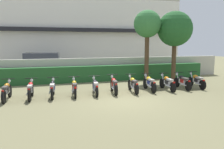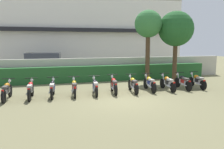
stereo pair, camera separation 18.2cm
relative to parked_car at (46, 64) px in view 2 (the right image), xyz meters
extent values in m
plane|color=olive|center=(3.50, -9.89, -0.94)|extent=(60.00, 60.00, 0.00)
cube|color=white|center=(3.50, 6.24, 2.64)|extent=(22.10, 6.00, 7.16)
cube|color=black|center=(3.50, 2.99, 3.00)|extent=(18.56, 0.50, 0.36)
cube|color=#B2AD9E|center=(3.50, 6.24, 6.38)|extent=(22.10, 6.00, 0.30)
cube|color=#BCB7A8|center=(3.50, -3.25, -0.14)|extent=(20.99, 0.30, 1.60)
cube|color=#235628|center=(3.50, -3.95, -0.39)|extent=(16.79, 0.70, 1.10)
cube|color=navy|center=(0.05, -0.01, -0.20)|extent=(4.70, 2.42, 1.00)
cube|color=#2D333D|center=(-0.15, 0.02, 0.63)|extent=(2.90, 2.04, 0.65)
cylinder|color=black|center=(1.73, 0.71, -0.60)|extent=(0.70, 0.31, 0.68)
cylinder|color=black|center=(1.49, -1.13, -0.60)|extent=(0.70, 0.31, 0.68)
cylinder|color=black|center=(-1.39, 1.11, -0.60)|extent=(0.70, 0.31, 0.68)
cylinder|color=black|center=(-1.63, -0.72, -0.60)|extent=(0.70, 0.31, 0.68)
cylinder|color=#4C3823|center=(7.00, -4.76, 0.74)|extent=(0.31, 0.31, 3.35)
sphere|color=#387A3D|center=(7.00, -4.76, 3.08)|extent=(1.91, 1.91, 1.91)
cylinder|color=#4C3823|center=(9.00, -5.08, 0.47)|extent=(0.31, 0.31, 2.82)
sphere|color=#235B28|center=(9.00, -5.08, 2.75)|extent=(2.49, 2.49, 2.49)
cylinder|color=black|center=(-1.76, -7.50, -0.62)|extent=(0.13, 0.63, 0.63)
cylinder|color=black|center=(-1.86, -8.84, -0.62)|extent=(0.13, 0.63, 0.63)
cube|color=silver|center=(-1.81, -8.22, -0.47)|extent=(0.24, 0.61, 0.22)
ellipsoid|color=orange|center=(-1.80, -8.05, -0.24)|extent=(0.25, 0.45, 0.22)
cube|color=#4C4742|center=(-1.83, -8.45, -0.26)|extent=(0.24, 0.53, 0.10)
cube|color=red|center=(-1.87, -8.94, -0.34)|extent=(0.11, 0.09, 0.08)
cylinder|color=silver|center=(-1.77, -7.59, -0.30)|extent=(0.07, 0.23, 0.65)
cylinder|color=black|center=(-1.78, -7.68, 0.02)|extent=(0.60, 0.08, 0.04)
sphere|color=silver|center=(-1.76, -7.48, -0.12)|extent=(0.14, 0.14, 0.14)
cylinder|color=silver|center=(-1.95, -8.46, -0.60)|extent=(0.11, 0.55, 0.07)
cube|color=black|center=(-1.82, -8.27, -0.42)|extent=(0.26, 0.38, 0.20)
cylinder|color=black|center=(-0.69, -7.61, -0.62)|extent=(0.13, 0.64, 0.64)
cylinder|color=black|center=(-0.77, -8.82, -0.62)|extent=(0.13, 0.64, 0.64)
cube|color=silver|center=(-0.74, -8.26, -0.47)|extent=(0.24, 0.61, 0.22)
ellipsoid|color=red|center=(-0.72, -8.09, -0.24)|extent=(0.25, 0.45, 0.22)
cube|color=#B2ADA3|center=(-0.75, -8.49, -0.26)|extent=(0.23, 0.53, 0.10)
cube|color=red|center=(-0.78, -8.92, -0.34)|extent=(0.10, 0.09, 0.08)
cylinder|color=silver|center=(-0.70, -7.70, -0.30)|extent=(0.06, 0.23, 0.65)
cylinder|color=black|center=(-0.71, -7.79, 0.02)|extent=(0.60, 0.07, 0.04)
sphere|color=silver|center=(-0.69, -7.59, -0.12)|extent=(0.14, 0.14, 0.14)
cylinder|color=silver|center=(-0.87, -8.51, -0.60)|extent=(0.11, 0.55, 0.07)
cube|color=black|center=(-0.74, -8.31, -0.42)|extent=(0.26, 0.37, 0.20)
cylinder|color=black|center=(0.37, -7.52, -0.63)|extent=(0.15, 0.62, 0.61)
cylinder|color=black|center=(0.25, -8.73, -0.63)|extent=(0.15, 0.62, 0.61)
cube|color=silver|center=(0.30, -8.17, -0.48)|extent=(0.26, 0.62, 0.22)
ellipsoid|color=black|center=(0.32, -8.00, -0.25)|extent=(0.26, 0.46, 0.22)
cube|color=beige|center=(0.28, -8.40, -0.27)|extent=(0.25, 0.54, 0.10)
cube|color=red|center=(0.24, -8.83, -0.35)|extent=(0.11, 0.09, 0.08)
cylinder|color=silver|center=(0.36, -7.61, -0.31)|extent=(0.07, 0.23, 0.65)
cylinder|color=black|center=(0.35, -7.70, 0.01)|extent=(0.60, 0.10, 0.04)
sphere|color=silver|center=(0.37, -7.50, -0.13)|extent=(0.14, 0.14, 0.14)
cylinder|color=silver|center=(0.16, -8.41, -0.61)|extent=(0.13, 0.55, 0.07)
cube|color=navy|center=(0.30, -8.22, -0.43)|extent=(0.28, 0.38, 0.20)
cylinder|color=black|center=(1.45, -7.46, -0.66)|extent=(0.13, 0.57, 0.56)
cylinder|color=black|center=(1.35, -8.78, -0.66)|extent=(0.13, 0.57, 0.56)
cube|color=silver|center=(1.39, -8.17, -0.51)|extent=(0.25, 0.61, 0.22)
ellipsoid|color=yellow|center=(1.41, -8.00, -0.28)|extent=(0.25, 0.46, 0.22)
cube|color=#4C4742|center=(1.38, -8.40, -0.30)|extent=(0.24, 0.53, 0.10)
cube|color=red|center=(1.34, -8.88, -0.38)|extent=(0.11, 0.09, 0.08)
cylinder|color=silver|center=(1.44, -7.55, -0.34)|extent=(0.07, 0.23, 0.65)
cylinder|color=black|center=(1.44, -7.64, -0.02)|extent=(0.60, 0.08, 0.04)
sphere|color=silver|center=(1.45, -7.44, -0.16)|extent=(0.14, 0.14, 0.14)
cylinder|color=silver|center=(1.26, -8.41, -0.64)|extent=(0.11, 0.55, 0.07)
cube|color=#A51414|center=(1.39, -8.22, -0.46)|extent=(0.27, 0.38, 0.20)
cylinder|color=black|center=(2.55, -7.52, -0.65)|extent=(0.14, 0.58, 0.57)
cylinder|color=black|center=(2.42, -8.80, -0.65)|extent=(0.14, 0.58, 0.57)
cube|color=silver|center=(2.48, -8.21, -0.50)|extent=(0.26, 0.62, 0.22)
ellipsoid|color=black|center=(2.50, -8.04, -0.27)|extent=(0.26, 0.46, 0.22)
cube|color=beige|center=(2.46, -8.44, -0.29)|extent=(0.25, 0.54, 0.10)
cube|color=red|center=(2.42, -8.90, -0.37)|extent=(0.11, 0.09, 0.08)
cylinder|color=silver|center=(2.54, -7.61, -0.33)|extent=(0.07, 0.23, 0.65)
cylinder|color=black|center=(2.53, -7.70, -0.01)|extent=(0.60, 0.09, 0.04)
sphere|color=silver|center=(2.55, -7.50, -0.15)|extent=(0.14, 0.14, 0.14)
cylinder|color=silver|center=(2.34, -8.45, -0.63)|extent=(0.12, 0.55, 0.07)
cube|color=navy|center=(2.48, -8.26, -0.45)|extent=(0.27, 0.38, 0.20)
cylinder|color=black|center=(3.60, -7.52, -0.62)|extent=(0.17, 0.64, 0.64)
cylinder|color=black|center=(3.45, -8.74, -0.62)|extent=(0.17, 0.64, 0.64)
cube|color=silver|center=(3.52, -8.18, -0.47)|extent=(0.27, 0.62, 0.22)
ellipsoid|color=red|center=(3.54, -8.01, -0.24)|extent=(0.27, 0.46, 0.22)
cube|color=#4C4742|center=(3.49, -8.41, -0.26)|extent=(0.26, 0.54, 0.10)
cube|color=red|center=(3.43, -8.84, -0.34)|extent=(0.11, 0.09, 0.08)
cylinder|color=silver|center=(3.59, -7.60, -0.30)|extent=(0.08, 0.23, 0.65)
cylinder|color=black|center=(3.58, -7.69, 0.02)|extent=(0.60, 0.11, 0.04)
sphere|color=silver|center=(3.60, -7.50, -0.12)|extent=(0.14, 0.14, 0.14)
cylinder|color=silver|center=(3.37, -8.41, -0.60)|extent=(0.14, 0.55, 0.07)
cube|color=#A51414|center=(3.51, -8.23, -0.42)|extent=(0.28, 0.39, 0.20)
cylinder|color=black|center=(4.68, -7.53, -0.63)|extent=(0.15, 0.61, 0.60)
cylinder|color=black|center=(4.54, -8.85, -0.63)|extent=(0.15, 0.61, 0.60)
cube|color=silver|center=(4.60, -8.24, -0.48)|extent=(0.26, 0.62, 0.22)
ellipsoid|color=yellow|center=(4.62, -8.07, -0.25)|extent=(0.26, 0.46, 0.22)
cube|color=#4C4742|center=(4.58, -8.47, -0.27)|extent=(0.25, 0.54, 0.10)
cube|color=red|center=(4.53, -8.95, -0.35)|extent=(0.11, 0.09, 0.08)
cylinder|color=silver|center=(4.67, -7.62, -0.31)|extent=(0.07, 0.23, 0.65)
cylinder|color=black|center=(4.66, -7.71, 0.01)|extent=(0.60, 0.10, 0.04)
sphere|color=silver|center=(4.68, -7.51, -0.13)|extent=(0.14, 0.14, 0.14)
cylinder|color=silver|center=(4.46, -8.48, -0.61)|extent=(0.13, 0.55, 0.07)
cube|color=black|center=(4.60, -8.29, -0.43)|extent=(0.28, 0.38, 0.20)
cylinder|color=black|center=(5.68, -7.48, -0.63)|extent=(0.14, 0.62, 0.61)
cylinder|color=black|center=(5.58, -8.74, -0.63)|extent=(0.14, 0.62, 0.61)
cube|color=silver|center=(5.63, -8.16, -0.48)|extent=(0.25, 0.61, 0.22)
ellipsoid|color=yellow|center=(5.64, -7.99, -0.25)|extent=(0.25, 0.46, 0.22)
cube|color=#B2ADA3|center=(5.61, -8.39, -0.27)|extent=(0.24, 0.53, 0.10)
cube|color=red|center=(5.57, -8.84, -0.35)|extent=(0.11, 0.09, 0.08)
cylinder|color=silver|center=(5.68, -7.57, -0.31)|extent=(0.07, 0.23, 0.65)
cylinder|color=black|center=(5.67, -7.66, 0.01)|extent=(0.60, 0.08, 0.04)
sphere|color=silver|center=(5.69, -7.46, -0.13)|extent=(0.14, 0.14, 0.14)
cylinder|color=silver|center=(5.49, -8.40, -0.61)|extent=(0.11, 0.55, 0.07)
cube|color=navy|center=(5.63, -8.21, -0.43)|extent=(0.27, 0.38, 0.20)
cylinder|color=black|center=(6.73, -7.58, -0.65)|extent=(0.12, 0.59, 0.58)
cylinder|color=black|center=(6.67, -8.91, -0.65)|extent=(0.12, 0.59, 0.58)
cube|color=silver|center=(6.70, -8.29, -0.50)|extent=(0.23, 0.61, 0.22)
ellipsoid|color=orange|center=(6.71, -8.12, -0.27)|extent=(0.24, 0.45, 0.22)
cube|color=beige|center=(6.69, -8.52, -0.29)|extent=(0.23, 0.53, 0.10)
cube|color=red|center=(6.66, -9.01, -0.37)|extent=(0.10, 0.08, 0.08)
cylinder|color=silver|center=(6.73, -7.67, -0.33)|extent=(0.06, 0.23, 0.65)
cylinder|color=black|center=(6.72, -7.76, -0.01)|extent=(0.60, 0.07, 0.04)
sphere|color=silver|center=(6.73, -7.56, -0.15)|extent=(0.14, 0.14, 0.14)
cylinder|color=silver|center=(6.57, -8.54, -0.63)|extent=(0.10, 0.55, 0.07)
cube|color=black|center=(6.69, -8.34, -0.45)|extent=(0.26, 0.37, 0.20)
cylinder|color=black|center=(7.76, -7.53, -0.64)|extent=(0.11, 0.59, 0.59)
cylinder|color=black|center=(7.72, -8.79, -0.64)|extent=(0.11, 0.59, 0.59)
cube|color=silver|center=(7.74, -8.21, -0.49)|extent=(0.22, 0.61, 0.22)
ellipsoid|color=black|center=(7.74, -8.04, -0.26)|extent=(0.24, 0.45, 0.22)
cube|color=#4C4742|center=(7.73, -8.44, -0.28)|extent=(0.22, 0.53, 0.10)
cube|color=red|center=(7.71, -8.89, -0.36)|extent=(0.10, 0.08, 0.08)
cylinder|color=silver|center=(7.76, -7.62, -0.32)|extent=(0.06, 0.23, 0.65)
cylinder|color=black|center=(7.76, -7.71, 0.00)|extent=(0.60, 0.06, 0.04)
sphere|color=silver|center=(7.76, -7.51, -0.14)|extent=(0.14, 0.14, 0.14)
cylinder|color=silver|center=(7.61, -8.46, -0.62)|extent=(0.09, 0.55, 0.07)
cube|color=#A51414|center=(7.74, -8.26, -0.44)|extent=(0.25, 0.37, 0.20)
cylinder|color=black|center=(8.80, -7.47, -0.64)|extent=(0.13, 0.59, 0.58)
cylinder|color=black|center=(8.71, -8.74, -0.64)|extent=(0.13, 0.59, 0.58)
cube|color=silver|center=(8.75, -8.15, -0.49)|extent=(0.24, 0.61, 0.22)
ellipsoid|color=orange|center=(8.76, -7.98, -0.26)|extent=(0.25, 0.45, 0.22)
cube|color=#B2ADA3|center=(8.74, -8.38, -0.28)|extent=(0.23, 0.53, 0.10)
cube|color=red|center=(8.71, -8.84, -0.36)|extent=(0.11, 0.09, 0.08)
cylinder|color=silver|center=(8.79, -7.56, -0.32)|extent=(0.07, 0.23, 0.65)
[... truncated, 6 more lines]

